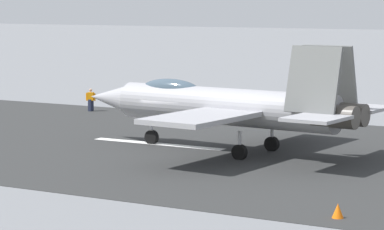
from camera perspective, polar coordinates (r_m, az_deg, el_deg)
The scene contains 5 objects.
ground_plane at distance 50.02m, azimuth -1.29°, elevation -1.88°, with size 400.00×400.00×0.00m, color slate.
runway_strip at distance 50.01m, azimuth -1.27°, elevation -1.87°, with size 240.00×26.00×0.02m.
fighter_jet at distance 47.54m, azimuth 2.08°, elevation 0.61°, with size 16.90×13.75×5.62m.
crew_person at distance 65.66m, azimuth -6.22°, elevation 0.92°, with size 0.67×0.40×1.61m.
marker_cone_near at distance 33.77m, azimuth 8.92°, elevation -5.83°, with size 0.44×0.44×0.55m, color orange.
Camera 1 is at (-25.44, 42.36, 7.74)m, focal length 87.06 mm.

